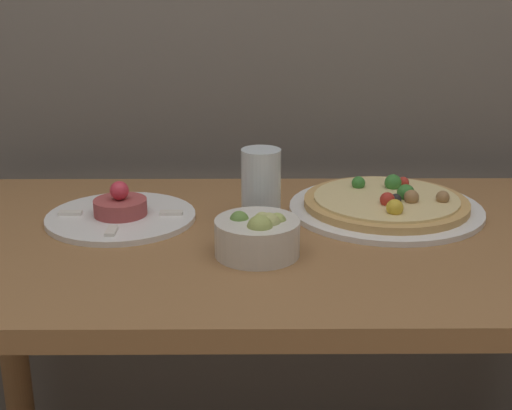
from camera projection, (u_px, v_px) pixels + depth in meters
dining_table at (282, 298)px, 1.21m from camera, size 1.25×0.64×0.74m
pizza_plate at (387, 204)px, 1.28m from camera, size 0.35×0.35×0.05m
tartare_plate at (121, 214)px, 1.24m from camera, size 0.26×0.26×0.07m
small_bowl at (258, 235)px, 1.08m from camera, size 0.13×0.13×0.07m
drinking_glass at (261, 188)px, 1.19m from camera, size 0.07×0.07×0.13m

